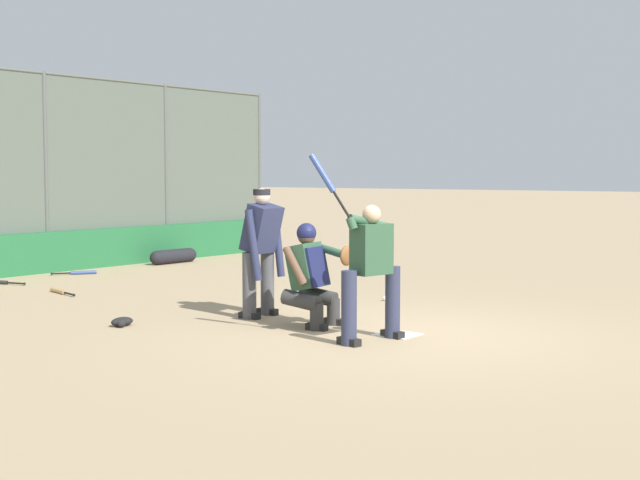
{
  "coord_description": "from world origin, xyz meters",
  "views": [
    {
      "loc": [
        8.48,
        5.43,
        1.84
      ],
      "look_at": [
        0.15,
        -1.0,
        1.05
      ],
      "focal_mm": 50.0,
      "sensor_mm": 36.0,
      "label": 1
    }
  ],
  "objects_px": {
    "batter_at_plate": "(370,268)",
    "spare_bat_third_base_side": "(80,273)",
    "umpire_home": "(261,248)",
    "spare_bat_by_padding": "(60,291)",
    "equipment_bag_dugout_side": "(174,256)",
    "catcher_behind_plate": "(312,273)",
    "baseball_loose": "(385,298)",
    "fielding_glove_on_dirt": "(122,322)"
  },
  "relations": [
    {
      "from": "spare_bat_third_base_side",
      "to": "spare_bat_by_padding",
      "type": "bearing_deg",
      "value": -101.45
    },
    {
      "from": "batter_at_plate",
      "to": "spare_bat_third_base_side",
      "type": "height_order",
      "value": "batter_at_plate"
    },
    {
      "from": "batter_at_plate",
      "to": "catcher_behind_plate",
      "type": "height_order",
      "value": "batter_at_plate"
    },
    {
      "from": "fielding_glove_on_dirt",
      "to": "equipment_bag_dugout_side",
      "type": "bearing_deg",
      "value": -137.68
    },
    {
      "from": "batter_at_plate",
      "to": "catcher_behind_plate",
      "type": "xyz_separation_m",
      "value": [
        -0.37,
        -1.1,
        -0.17
      ]
    },
    {
      "from": "fielding_glove_on_dirt",
      "to": "baseball_loose",
      "type": "height_order",
      "value": "fielding_glove_on_dirt"
    },
    {
      "from": "baseball_loose",
      "to": "spare_bat_by_padding",
      "type": "bearing_deg",
      "value": -61.39
    },
    {
      "from": "catcher_behind_plate",
      "to": "baseball_loose",
      "type": "height_order",
      "value": "catcher_behind_plate"
    },
    {
      "from": "spare_bat_third_base_side",
      "to": "catcher_behind_plate",
      "type": "bearing_deg",
      "value": -72.03
    },
    {
      "from": "batter_at_plate",
      "to": "fielding_glove_on_dirt",
      "type": "relative_size",
      "value": 6.84
    },
    {
      "from": "spare_bat_by_padding",
      "to": "spare_bat_third_base_side",
      "type": "relative_size",
      "value": 1.17
    },
    {
      "from": "umpire_home",
      "to": "batter_at_plate",
      "type": "bearing_deg",
      "value": 70.73
    },
    {
      "from": "fielding_glove_on_dirt",
      "to": "batter_at_plate",
      "type": "bearing_deg",
      "value": 109.3
    },
    {
      "from": "spare_bat_by_padding",
      "to": "spare_bat_third_base_side",
      "type": "xyz_separation_m",
      "value": [
        -1.8,
        -1.88,
        0.0
      ]
    },
    {
      "from": "spare_bat_third_base_side",
      "to": "baseball_loose",
      "type": "relative_size",
      "value": 9.51
    },
    {
      "from": "fielding_glove_on_dirt",
      "to": "equipment_bag_dugout_side",
      "type": "height_order",
      "value": "equipment_bag_dugout_side"
    },
    {
      "from": "batter_at_plate",
      "to": "baseball_loose",
      "type": "bearing_deg",
      "value": -138.62
    },
    {
      "from": "umpire_home",
      "to": "spare_bat_third_base_side",
      "type": "xyz_separation_m",
      "value": [
        -1.58,
        -5.79,
        -0.85
      ]
    },
    {
      "from": "batter_at_plate",
      "to": "equipment_bag_dugout_side",
      "type": "xyz_separation_m",
      "value": [
        -4.54,
        -7.99,
        -0.67
      ]
    },
    {
      "from": "umpire_home",
      "to": "catcher_behind_plate",
      "type": "bearing_deg",
      "value": 75.81
    },
    {
      "from": "spare_bat_by_padding",
      "to": "umpire_home",
      "type": "bearing_deg",
      "value": -163.84
    },
    {
      "from": "spare_bat_by_padding",
      "to": "equipment_bag_dugout_side",
      "type": "bearing_deg",
      "value": -51.57
    },
    {
      "from": "batter_at_plate",
      "to": "equipment_bag_dugout_side",
      "type": "relative_size",
      "value": 1.72
    },
    {
      "from": "umpire_home",
      "to": "baseball_loose",
      "type": "relative_size",
      "value": 22.3
    },
    {
      "from": "catcher_behind_plate",
      "to": "fielding_glove_on_dirt",
      "type": "bearing_deg",
      "value": -62.16
    },
    {
      "from": "catcher_behind_plate",
      "to": "spare_bat_third_base_side",
      "type": "bearing_deg",
      "value": -113.89
    },
    {
      "from": "spare_bat_third_base_side",
      "to": "equipment_bag_dugout_side",
      "type": "height_order",
      "value": "equipment_bag_dugout_side"
    },
    {
      "from": "spare_bat_by_padding",
      "to": "fielding_glove_on_dirt",
      "type": "bearing_deg",
      "value": 169.39
    },
    {
      "from": "equipment_bag_dugout_side",
      "to": "spare_bat_by_padding",
      "type": "bearing_deg",
      "value": 25.52
    },
    {
      "from": "catcher_behind_plate",
      "to": "spare_bat_third_base_side",
      "type": "height_order",
      "value": "catcher_behind_plate"
    },
    {
      "from": "batter_at_plate",
      "to": "spare_bat_by_padding",
      "type": "height_order",
      "value": "batter_at_plate"
    },
    {
      "from": "catcher_behind_plate",
      "to": "spare_bat_by_padding",
      "type": "relative_size",
      "value": 1.52
    },
    {
      "from": "batter_at_plate",
      "to": "spare_bat_by_padding",
      "type": "bearing_deg",
      "value": -82.01
    },
    {
      "from": "catcher_behind_plate",
      "to": "spare_bat_by_padding",
      "type": "distance_m",
      "value": 4.91
    },
    {
      "from": "spare_bat_by_padding",
      "to": "baseball_loose",
      "type": "xyz_separation_m",
      "value": [
        -2.39,
        4.38,
        0.0
      ]
    },
    {
      "from": "fielding_glove_on_dirt",
      "to": "equipment_bag_dugout_side",
      "type": "relative_size",
      "value": 0.25
    },
    {
      "from": "baseball_loose",
      "to": "umpire_home",
      "type": "bearing_deg",
      "value": -12.09
    },
    {
      "from": "catcher_behind_plate",
      "to": "fielding_glove_on_dirt",
      "type": "relative_size",
      "value": 4.16
    },
    {
      "from": "umpire_home",
      "to": "spare_bat_by_padding",
      "type": "bearing_deg",
      "value": -91.7
    },
    {
      "from": "batter_at_plate",
      "to": "baseball_loose",
      "type": "xyz_separation_m",
      "value": [
        -2.69,
        -1.58,
        -0.78
      ]
    },
    {
      "from": "batter_at_plate",
      "to": "umpire_home",
      "type": "height_order",
      "value": "batter_at_plate"
    },
    {
      "from": "batter_at_plate",
      "to": "baseball_loose",
      "type": "distance_m",
      "value": 3.22
    }
  ]
}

